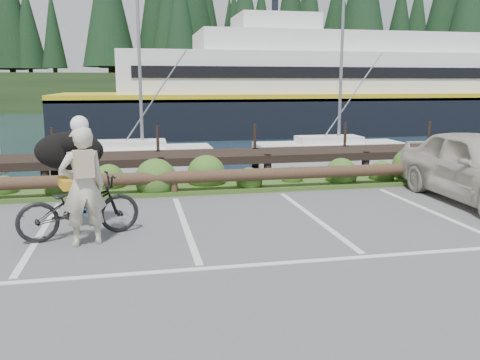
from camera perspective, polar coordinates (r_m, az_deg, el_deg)
ground at (r=7.91m, az=-4.79°, el=-8.94°), size 72.00×72.00×0.00m
harbor_backdrop at (r=85.91m, az=-10.94°, el=8.86°), size 170.00×160.00×30.00m
vegetation_strip at (r=12.99m, az=-7.62°, el=-0.90°), size 34.00×1.60×0.10m
log_rail at (r=12.32m, az=-7.38°, el=-1.78°), size 32.00×0.30×0.60m
bicycle at (r=9.29m, az=-17.62°, el=-2.88°), size 2.21×1.28×1.10m
cyclist at (r=8.73m, az=-17.20°, el=-0.71°), size 0.83×0.66×1.99m
dog at (r=9.78m, az=-18.63°, el=3.10°), size 0.91×1.33×0.70m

